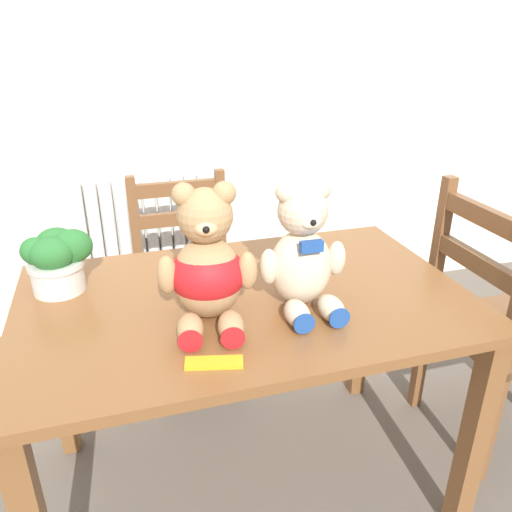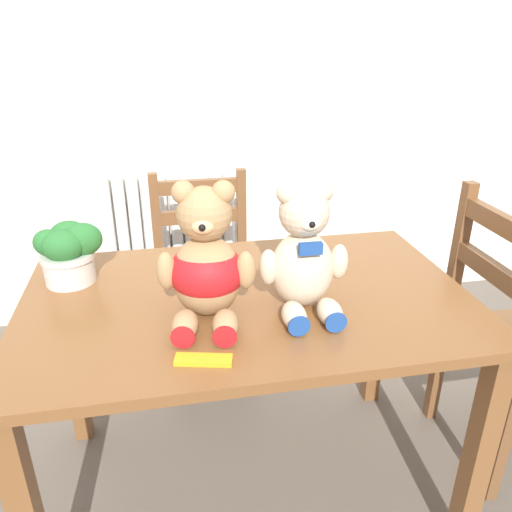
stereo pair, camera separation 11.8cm
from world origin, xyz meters
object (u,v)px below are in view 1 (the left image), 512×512
Objects in this scene: wooden_chair_behind at (187,281)px; teddy_bear_right at (303,254)px; teddy_bear_left at (207,267)px; chocolate_bar at (214,363)px; wooden_chair_side at (498,327)px; potted_plant at (57,259)px.

teddy_bear_right is at bearing 103.77° from wooden_chair_behind.
teddy_bear_right is (0.26, -0.00, 0.00)m from teddy_bear_left.
teddy_bear_left reaches higher than chocolate_bar.
wooden_chair_side is 2.81× the size of teddy_bear_right.
wooden_chair_side is 1.16m from chocolate_bar.
teddy_bear_left reaches higher than potted_plant.
teddy_bear_right reaches higher than wooden_chair_side.
chocolate_bar is (-0.03, -0.21, -0.14)m from teddy_bear_left.
chocolate_bar is (-1.09, -0.29, 0.28)m from wooden_chair_side.
teddy_bear_left is at bearing -35.38° from potted_plant.
wooden_chair_side is at bearing -173.63° from teddy_bear_right.
teddy_bear_left is at bearing -0.26° from teddy_bear_right.
chocolate_bar is (-0.29, -0.21, -0.14)m from teddy_bear_right.
potted_plant is (-0.64, 0.28, -0.05)m from teddy_bear_right.
wooden_chair_behind is at bearing -126.68° from wooden_chair_side.
teddy_bear_right is 0.70m from potted_plant.
teddy_bear_left is 0.26m from teddy_bear_right.
teddy_bear_right is (-0.80, -0.08, 0.42)m from wooden_chair_side.
wooden_chair_behind is at bearing -84.49° from teddy_bear_left.
teddy_bear_left reaches higher than wooden_chair_side.
teddy_bear_left is 0.47m from potted_plant.
wooden_chair_side reaches higher than chocolate_bar.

